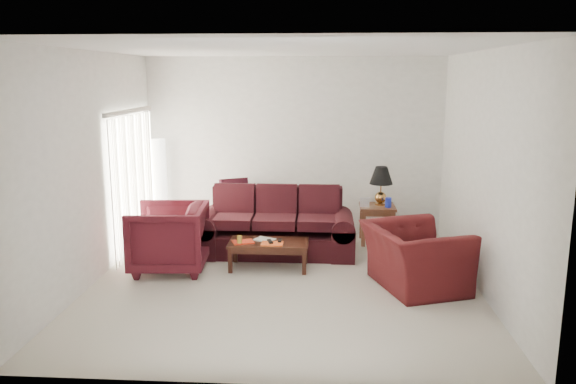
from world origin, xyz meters
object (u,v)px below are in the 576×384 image
object	(u,v)px
sofa	(276,222)
armchair_left	(169,238)
coffee_table	(269,255)
end_table	(377,224)
floor_lamp	(160,187)
armchair_right	(415,257)

from	to	relation	value
sofa	armchair_left	bearing A→B (deg)	-145.85
armchair_left	coffee_table	world-z (taller)	armchair_left
end_table	armchair_left	distance (m)	3.39
end_table	coffee_table	world-z (taller)	end_table
floor_lamp	coffee_table	world-z (taller)	floor_lamp
coffee_table	armchair_right	bearing A→B (deg)	-1.38
sofa	end_table	size ratio (longest dim) A/B	3.85
armchair_left	armchair_right	world-z (taller)	armchair_left
armchair_right	coffee_table	distance (m)	2.04
floor_lamp	armchair_left	xyz separation A→B (m)	(0.63, -1.79, -0.37)
floor_lamp	coffee_table	size ratio (longest dim) A/B	1.49
sofa	coffee_table	size ratio (longest dim) A/B	2.13
armchair_right	coffee_table	world-z (taller)	armchair_right
end_table	floor_lamp	bearing A→B (deg)	175.95
end_table	armchair_right	xyz separation A→B (m)	(0.30, -1.98, 0.09)
sofa	armchair_right	world-z (taller)	sofa
sofa	floor_lamp	xyz separation A→B (m)	(-2.05, 0.94, 0.35)
armchair_left	coffee_table	distance (m)	1.42
floor_lamp	armchair_left	world-z (taller)	floor_lamp
floor_lamp	armchair_right	xyz separation A→B (m)	(3.95, -2.24, -0.43)
end_table	floor_lamp	size ratio (longest dim) A/B	0.37
sofa	floor_lamp	distance (m)	2.28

